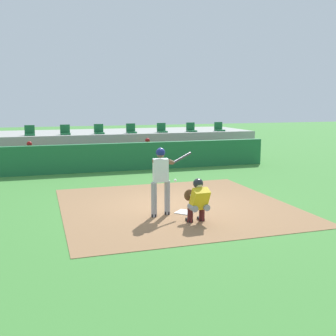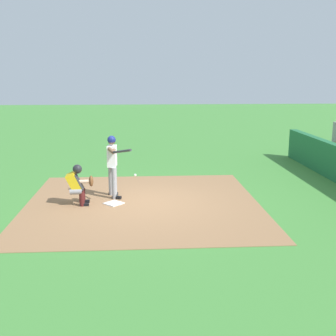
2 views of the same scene
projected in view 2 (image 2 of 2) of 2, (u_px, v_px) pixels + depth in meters
ground_plane at (143, 204)px, 11.85m from camera, size 80.00×80.00×0.00m
dirt_infield at (143, 203)px, 11.85m from camera, size 6.40×6.40×0.01m
home_plate at (114, 203)px, 11.80m from camera, size 0.62×0.62×0.02m
batter_at_plate at (113, 162)px, 12.23m from camera, size 1.33×0.74×1.80m
catcher_crouched at (78, 183)px, 11.63m from camera, size 0.50×1.92×1.13m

